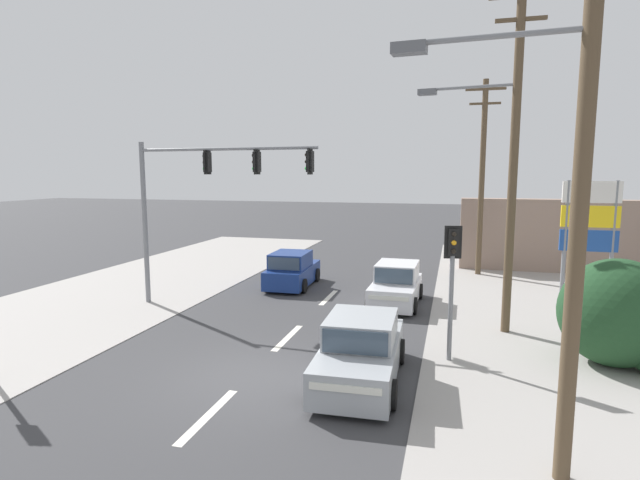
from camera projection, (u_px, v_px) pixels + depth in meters
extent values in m
plane|color=#3A3A3D|center=(248.00, 377.00, 12.02)|extent=(140.00, 140.00, 0.00)
cube|color=silver|center=(208.00, 416.00, 10.11)|extent=(0.20, 2.40, 0.01)
cube|color=silver|center=(288.00, 338.00, 14.89)|extent=(0.20, 2.40, 0.01)
cube|color=silver|center=(329.00, 297.00, 19.67)|extent=(0.20, 2.40, 0.01)
cube|color=#A39E99|center=(640.00, 384.00, 11.60)|extent=(10.00, 44.00, 0.02)
cube|color=#A39E99|center=(74.00, 308.00, 18.05)|extent=(8.00, 40.00, 0.02)
cylinder|color=brown|center=(582.00, 178.00, 7.36)|extent=(0.26, 0.26, 9.62)
cylinder|color=slate|center=(495.00, 36.00, 7.51)|extent=(2.60, 0.30, 0.09)
cube|color=#595B60|center=(409.00, 48.00, 7.96)|extent=(0.58, 0.32, 0.18)
cylinder|color=brown|center=(513.00, 163.00, 14.74)|extent=(0.26, 0.26, 10.32)
cube|color=brown|center=(521.00, 19.00, 14.19)|extent=(1.40, 0.12, 0.10)
cylinder|color=slate|center=(471.00, 87.00, 14.92)|extent=(2.59, 0.42, 0.09)
cube|color=#595B60|center=(427.00, 92.00, 15.42)|extent=(0.59, 0.35, 0.18)
cylinder|color=brown|center=(482.00, 179.00, 23.55)|extent=(0.26, 0.26, 9.17)
cube|color=brown|center=(486.00, 89.00, 22.99)|extent=(1.80, 0.12, 0.11)
cube|color=brown|center=(485.00, 104.00, 23.08)|extent=(1.40, 0.12, 0.10)
cylinder|color=slate|center=(145.00, 224.00, 18.57)|extent=(0.18, 0.18, 6.00)
cylinder|color=slate|center=(224.00, 149.00, 17.16)|extent=(6.80, 0.46, 0.11)
cube|color=black|center=(207.00, 162.00, 17.43)|extent=(0.21, 0.27, 0.68)
cube|color=black|center=(207.00, 162.00, 17.43)|extent=(0.06, 0.44, 0.84)
sphere|color=black|center=(204.00, 156.00, 17.44)|extent=(0.13, 0.13, 0.13)
sphere|color=black|center=(204.00, 162.00, 17.47)|extent=(0.13, 0.13, 0.13)
sphere|color=green|center=(205.00, 169.00, 17.49)|extent=(0.13, 0.13, 0.13)
cube|color=black|center=(257.00, 162.00, 16.84)|extent=(0.21, 0.27, 0.68)
cube|color=black|center=(257.00, 162.00, 16.84)|extent=(0.06, 0.44, 0.84)
sphere|color=black|center=(254.00, 155.00, 16.85)|extent=(0.13, 0.13, 0.13)
sphere|color=black|center=(254.00, 162.00, 16.88)|extent=(0.13, 0.13, 0.13)
sphere|color=green|center=(254.00, 169.00, 16.91)|extent=(0.13, 0.13, 0.13)
cube|color=black|center=(310.00, 162.00, 16.26)|extent=(0.21, 0.27, 0.68)
cube|color=black|center=(310.00, 162.00, 16.26)|extent=(0.06, 0.44, 0.84)
sphere|color=black|center=(307.00, 155.00, 16.26)|extent=(0.13, 0.13, 0.13)
sphere|color=black|center=(307.00, 162.00, 16.29)|extent=(0.13, 0.13, 0.13)
sphere|color=green|center=(307.00, 168.00, 16.32)|extent=(0.13, 0.13, 0.13)
cylinder|color=slate|center=(451.00, 309.00, 12.89)|extent=(0.12, 0.12, 2.80)
cube|color=black|center=(453.00, 242.00, 12.66)|extent=(0.29, 0.25, 0.68)
cube|color=black|center=(453.00, 242.00, 12.66)|extent=(0.44, 0.12, 0.84)
sphere|color=black|center=(454.00, 234.00, 12.51)|extent=(0.13, 0.13, 0.13)
sphere|color=orange|center=(454.00, 243.00, 12.54)|extent=(0.13, 0.13, 0.13)
sphere|color=black|center=(454.00, 251.00, 12.57)|extent=(0.13, 0.13, 0.13)
cylinder|color=slate|center=(565.00, 239.00, 19.73)|extent=(0.16, 0.16, 4.60)
cylinder|color=slate|center=(613.00, 240.00, 19.29)|extent=(0.16, 0.16, 4.60)
cube|color=silver|center=(592.00, 192.00, 19.26)|extent=(2.10, 0.14, 0.84)
cube|color=yellow|center=(590.00, 216.00, 19.39)|extent=(2.10, 0.14, 0.84)
cube|color=#1E4793|center=(589.00, 241.00, 19.51)|extent=(2.10, 0.14, 0.84)
ellipsoid|color=#1E4223|center=(617.00, 313.00, 12.60)|extent=(2.81, 2.53, 2.76)
cube|color=gray|center=(588.00, 237.00, 24.24)|extent=(12.00, 1.00, 3.60)
cube|color=navy|center=(293.00, 275.00, 21.61)|extent=(1.70, 3.65, 0.76)
cube|color=navy|center=(291.00, 260.00, 21.23)|extent=(1.53, 1.94, 0.64)
cube|color=#384756|center=(297.00, 256.00, 22.16)|extent=(1.36, 0.10, 0.54)
cube|color=#384756|center=(284.00, 264.00, 20.29)|extent=(1.33, 0.10, 0.51)
cube|color=white|center=(304.00, 263.00, 23.34)|extent=(1.36, 0.08, 0.14)
cylinder|color=black|center=(283.00, 273.00, 22.90)|extent=(0.20, 0.60, 0.60)
cylinder|color=black|center=(317.00, 275.00, 22.53)|extent=(0.20, 0.60, 0.60)
cylinder|color=black|center=(267.00, 284.00, 20.75)|extent=(0.20, 0.60, 0.60)
cylinder|color=black|center=(304.00, 286.00, 20.38)|extent=(0.20, 0.60, 0.60)
cube|color=#A3A8AD|center=(361.00, 358.00, 11.76)|extent=(1.86, 4.26, 0.80)
cube|color=#A3A8AD|center=(361.00, 329.00, 11.71)|extent=(1.63, 1.96, 0.62)
cube|color=#384756|center=(355.00, 342.00, 10.78)|extent=(1.44, 0.12, 0.53)
cube|color=#384756|center=(367.00, 317.00, 12.65)|extent=(1.41, 0.11, 0.50)
cube|color=white|center=(345.00, 389.00, 9.69)|extent=(1.45, 0.10, 0.14)
cylinder|color=black|center=(392.00, 395.00, 10.34)|extent=(0.21, 0.65, 0.64)
cylinder|color=black|center=(313.00, 387.00, 10.72)|extent=(0.21, 0.65, 0.64)
cylinder|color=black|center=(401.00, 351.00, 12.86)|extent=(0.21, 0.65, 0.64)
cylinder|color=black|center=(336.00, 346.00, 13.24)|extent=(0.21, 0.65, 0.64)
cube|color=silver|center=(396.00, 291.00, 18.59)|extent=(1.67, 3.63, 0.76)
cube|color=silver|center=(397.00, 271.00, 18.78)|extent=(1.52, 1.93, 0.64)
cube|color=#384756|center=(394.00, 276.00, 17.86)|extent=(1.36, 0.09, 0.54)
cube|color=#384756|center=(400.00, 267.00, 19.70)|extent=(1.33, 0.09, 0.51)
cube|color=white|center=(388.00, 298.00, 16.84)|extent=(1.36, 0.07, 0.14)
cylinder|color=black|center=(414.00, 306.00, 17.33)|extent=(0.19, 0.60, 0.60)
cylinder|color=black|center=(369.00, 302.00, 17.78)|extent=(0.19, 0.60, 0.60)
cylinder|color=black|center=(420.00, 291.00, 19.46)|extent=(0.19, 0.60, 0.60)
cylinder|color=black|center=(379.00, 289.00, 19.90)|extent=(0.19, 0.60, 0.60)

